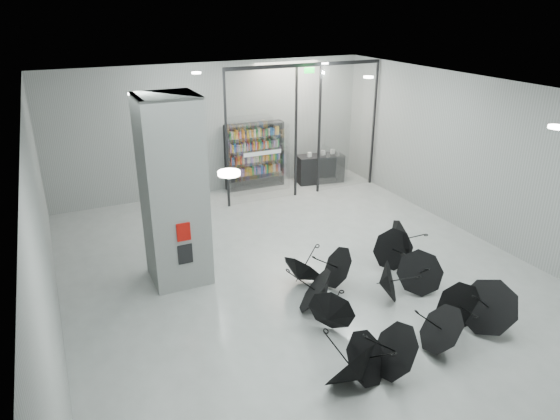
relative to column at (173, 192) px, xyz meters
name	(u,v)px	position (x,y,z in m)	size (l,w,h in m)	color
room	(329,164)	(2.50, -2.00, 0.84)	(14.00, 14.02, 4.01)	gray
column	(173,192)	(0.00, 0.00, 0.00)	(1.20, 1.20, 4.00)	slate
fire_cabinet	(184,232)	(0.00, -0.62, -0.65)	(0.28, 0.04, 0.38)	#A50A07
info_panel	(185,254)	(0.00, -0.62, -1.15)	(0.30, 0.03, 0.42)	black
exit_sign	(309,70)	(4.90, 3.30, 1.82)	(0.30, 0.06, 0.15)	#0CE533
glass_partition	(305,126)	(4.89, 3.50, 0.18)	(5.06, 0.08, 4.00)	silver
bookshelf	(255,156)	(3.76, 4.75, -0.95)	(1.92, 0.38, 2.11)	black
shop_counter	(320,169)	(5.92, 4.30, -1.54)	(1.54, 0.61, 0.92)	black
umbrella_cluster	(388,301)	(3.25, -3.15, -1.70)	(4.61, 4.53, 1.31)	black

